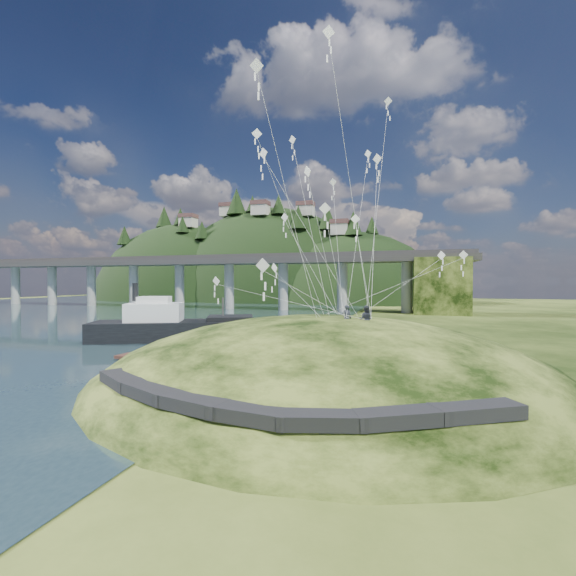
# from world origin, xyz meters

# --- Properties ---
(ground) EXTENTS (320.00, 320.00, 0.00)m
(ground) POSITION_xyz_m (0.00, 0.00, 0.00)
(ground) COLOR black
(ground) RESTS_ON ground
(grass_hill) EXTENTS (36.00, 32.00, 13.00)m
(grass_hill) POSITION_xyz_m (8.00, 2.00, -1.50)
(grass_hill) COLOR black
(grass_hill) RESTS_ON ground
(footpath) EXTENTS (22.29, 5.84, 0.83)m
(footpath) POSITION_xyz_m (7.46, -9.74, 2.08)
(footpath) COLOR black
(footpath) RESTS_ON ground
(bridge) EXTENTS (160.00, 11.00, 15.00)m
(bridge) POSITION_xyz_m (-26.46, 70.07, 9.70)
(bridge) COLOR #2D2B2B
(bridge) RESTS_ON ground
(far_ridge) EXTENTS (153.00, 70.00, 94.50)m
(far_ridge) POSITION_xyz_m (-43.58, 122.17, -7.44)
(far_ridge) COLOR black
(far_ridge) RESTS_ON ground
(work_barge) EXTENTS (21.62, 13.69, 7.38)m
(work_barge) POSITION_xyz_m (-14.50, 16.97, 1.85)
(work_barge) COLOR black
(work_barge) RESTS_ON ground
(wooden_dock) EXTENTS (12.18, 3.12, 0.86)m
(wooden_dock) POSITION_xyz_m (-6.56, 4.27, 0.38)
(wooden_dock) COLOR #351B15
(wooden_dock) RESTS_ON ground
(kite_flyers) EXTENTS (2.25, 0.87, 1.98)m
(kite_flyers) POSITION_xyz_m (10.72, 1.27, 5.90)
(kite_flyers) COLOR #23272F
(kite_flyers) RESTS_ON ground
(kite_swarm) EXTENTS (17.52, 16.00, 18.01)m
(kite_swarm) POSITION_xyz_m (7.71, 2.93, 15.10)
(kite_swarm) COLOR white
(kite_swarm) RESTS_ON ground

